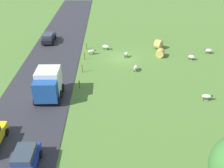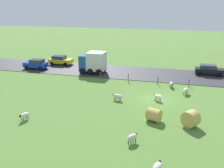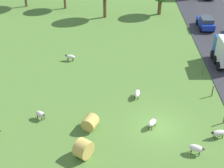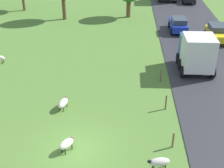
{
  "view_description": "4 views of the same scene",
  "coord_description": "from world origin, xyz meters",
  "px_view_note": "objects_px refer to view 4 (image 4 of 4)",
  "views": [
    {
      "loc": [
        2.25,
        34.42,
        15.75
      ],
      "look_at": [
        1.75,
        9.4,
        0.94
      ],
      "focal_mm": 39.84,
      "sensor_mm": 36.0,
      "label": 1
    },
    {
      "loc": [
        -27.73,
        -2.14,
        10.61
      ],
      "look_at": [
        1.57,
        5.8,
        0.86
      ],
      "focal_mm": 40.77,
      "sensor_mm": 36.0,
      "label": 2
    },
    {
      "loc": [
        -3.78,
        -21.8,
        18.4
      ],
      "look_at": [
        -3.98,
        5.65,
        0.63
      ],
      "focal_mm": 53.17,
      "sensor_mm": 36.0,
      "label": 3
    },
    {
      "loc": [
        2.75,
        -14.19,
        12.44
      ],
      "look_at": [
        1.82,
        5.91,
        1.18
      ],
      "focal_mm": 50.35,
      "sensor_mm": 36.0,
      "label": 4
    }
  ],
  "objects_px": {
    "sheep_0": "(67,144)",
    "sheep_2": "(159,162)",
    "car_0": "(178,24)",
    "truck_0": "(197,52)",
    "sheep_1": "(63,103)",
    "car_3": "(218,32)"
  },
  "relations": [
    {
      "from": "sheep_0",
      "to": "sheep_2",
      "type": "distance_m",
      "value": 5.38
    },
    {
      "from": "sheep_2",
      "to": "car_0",
      "type": "distance_m",
      "value": 22.6
    },
    {
      "from": "sheep_0",
      "to": "car_0",
      "type": "bearing_deg",
      "value": 66.14
    },
    {
      "from": "truck_0",
      "to": "car_0",
      "type": "relative_size",
      "value": 0.99
    },
    {
      "from": "sheep_1",
      "to": "truck_0",
      "type": "xyz_separation_m",
      "value": [
        10.39,
        6.49,
        1.31
      ]
    },
    {
      "from": "truck_0",
      "to": "car_3",
      "type": "distance_m",
      "value": 8.41
    },
    {
      "from": "sheep_0",
      "to": "sheep_2",
      "type": "relative_size",
      "value": 0.88
    },
    {
      "from": "sheep_0",
      "to": "car_0",
      "type": "relative_size",
      "value": 0.3
    },
    {
      "from": "sheep_0",
      "to": "sheep_1",
      "type": "height_order",
      "value": "sheep_0"
    },
    {
      "from": "sheep_0",
      "to": "truck_0",
      "type": "bearing_deg",
      "value": 49.35
    },
    {
      "from": "sheep_0",
      "to": "sheep_2",
      "type": "bearing_deg",
      "value": -13.51
    },
    {
      "from": "sheep_0",
      "to": "car_0",
      "type": "distance_m",
      "value": 22.93
    },
    {
      "from": "sheep_0",
      "to": "sheep_1",
      "type": "distance_m",
      "value": 4.53
    },
    {
      "from": "car_0",
      "to": "car_3",
      "type": "relative_size",
      "value": 0.96
    },
    {
      "from": "truck_0",
      "to": "sheep_0",
      "type": "bearing_deg",
      "value": -130.65
    },
    {
      "from": "sheep_1",
      "to": "truck_0",
      "type": "distance_m",
      "value": 12.33
    },
    {
      "from": "car_0",
      "to": "truck_0",
      "type": "bearing_deg",
      "value": -89.51
    },
    {
      "from": "car_0",
      "to": "car_3",
      "type": "distance_m",
      "value": 4.61
    },
    {
      "from": "truck_0",
      "to": "sheep_1",
      "type": "bearing_deg",
      "value": -148.01
    },
    {
      "from": "sheep_1",
      "to": "car_3",
      "type": "xyz_separation_m",
      "value": [
        14.13,
        13.98,
        0.41
      ]
    },
    {
      "from": "sheep_2",
      "to": "truck_0",
      "type": "relative_size",
      "value": 0.34
    },
    {
      "from": "sheep_0",
      "to": "car_0",
      "type": "height_order",
      "value": "car_0"
    }
  ]
}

